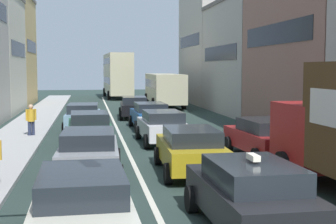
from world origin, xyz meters
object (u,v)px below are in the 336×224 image
at_px(traffic_light_pole, 1,40).
at_px(pedestrian_mid_sidewalk, 31,119).
at_px(sedan_left_lane_fourth, 83,116).
at_px(sedan_right_lane_behind_truck, 265,137).
at_px(sedan_centre_lane_second, 191,149).
at_px(sedan_centre_lane_fifth, 134,107).
at_px(coupe_centre_lane_fourth, 150,115).
at_px(hatchback_centre_lane_third, 162,126).
at_px(sedan_left_lane_third, 89,128).
at_px(taxi_centre_lane_front, 250,194).
at_px(sedan_left_lane_front, 82,205).
at_px(wagon_left_lane_second, 89,152).
at_px(bus_mid_queue_primary, 164,87).
at_px(bus_far_queue_secondary, 118,73).

height_order(traffic_light_pole, pedestrian_mid_sidewalk, traffic_light_pole).
height_order(sedan_left_lane_fourth, sedan_right_lane_behind_truck, same).
distance_m(sedan_centre_lane_second, sedan_centre_lane_fifth, 17.75).
bearing_deg(sedan_left_lane_fourth, coupe_centre_lane_fourth, -85.81).
distance_m(hatchback_centre_lane_third, sedan_left_lane_third, 3.28).
height_order(sedan_centre_lane_second, sedan_left_lane_third, same).
bearing_deg(taxi_centre_lane_front, sedan_left_lane_fourth, 11.16).
bearing_deg(sedan_right_lane_behind_truck, sedan_left_lane_third, 55.39).
xyz_separation_m(sedan_centre_lane_second, sedan_left_lane_third, (-3.24, 6.30, 0.00)).
bearing_deg(sedan_centre_lane_fifth, sedan_right_lane_behind_truck, -164.32).
xyz_separation_m(sedan_left_lane_front, pedestrian_mid_sidewalk, (-2.66, 15.10, 0.15)).
distance_m(traffic_light_pole, sedan_centre_lane_second, 9.67).
distance_m(sedan_centre_lane_second, sedan_left_lane_third, 7.08).
height_order(sedan_left_lane_front, wagon_left_lane_second, same).
height_order(bus_mid_queue_primary, bus_far_queue_secondary, bus_far_queue_secondary).
bearing_deg(coupe_centre_lane_fourth, bus_far_queue_secondary, -1.17).
distance_m(taxi_centre_lane_front, sedan_centre_lane_fifth, 23.45).
distance_m(wagon_left_lane_second, sedan_right_lane_behind_truck, 6.99).
bearing_deg(sedan_left_lane_third, hatchback_centre_lane_third, -90.78).
bearing_deg(sedan_right_lane_behind_truck, wagon_left_lane_second, 105.34).
relative_size(wagon_left_lane_second, sedan_right_lane_behind_truck, 0.99).
distance_m(sedan_left_lane_third, pedestrian_mid_sidewalk, 3.97).
xyz_separation_m(sedan_centre_lane_fifth, sedan_right_lane_behind_truck, (3.56, -15.51, 0.00)).
distance_m(traffic_light_pole, bus_far_queue_secondary, 48.87).
distance_m(hatchback_centre_lane_third, bus_mid_queue_primary, 21.18).
height_order(traffic_light_pole, sedan_left_lane_third, traffic_light_pole).
distance_m(taxi_centre_lane_front, sedan_left_lane_front, 3.48).
distance_m(sedan_left_lane_front, pedestrian_mid_sidewalk, 15.34).
relative_size(coupe_centre_lane_fourth, sedan_left_lane_fourth, 1.00).
relative_size(sedan_left_lane_front, bus_far_queue_secondary, 0.41).
bearing_deg(hatchback_centre_lane_third, sedan_right_lane_behind_truck, -142.33).
distance_m(coupe_centre_lane_fourth, bus_mid_queue_primary, 16.00).
relative_size(wagon_left_lane_second, bus_far_queue_secondary, 0.41).
distance_m(sedan_left_lane_front, sedan_centre_lane_second, 6.90).
bearing_deg(sedan_right_lane_behind_truck, traffic_light_pole, 139.73).
bearing_deg(coupe_centre_lane_fourth, sedan_centre_lane_fifth, 1.68).
bearing_deg(sedan_left_lane_fourth, wagon_left_lane_second, -176.87).
distance_m(sedan_left_lane_fourth, bus_far_queue_secondary, 29.45).
distance_m(wagon_left_lane_second, sedan_left_lane_third, 6.26).
bearing_deg(traffic_light_pole, sedan_centre_lane_fifth, 80.63).
bearing_deg(wagon_left_lane_second, bus_far_queue_secondary, -2.76).
bearing_deg(sedan_centre_lane_second, bus_mid_queue_primary, -4.90).
distance_m(traffic_light_pole, wagon_left_lane_second, 8.69).
height_order(sedan_left_lane_third, coupe_centre_lane_fourth, same).
height_order(taxi_centre_lane_front, sedan_right_lane_behind_truck, taxi_centre_lane_front).
relative_size(sedan_left_lane_fourth, pedestrian_mid_sidewalk, 2.62).
distance_m(sedan_centre_lane_second, sedan_right_lane_behind_truck, 4.04).
bearing_deg(pedestrian_mid_sidewalk, traffic_light_pole, 157.77).
relative_size(wagon_left_lane_second, sedan_left_lane_fourth, 1.00).
height_order(taxi_centre_lane_front, sedan_centre_lane_fifth, taxi_centre_lane_front).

